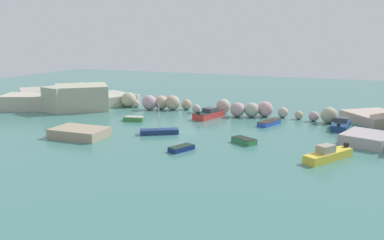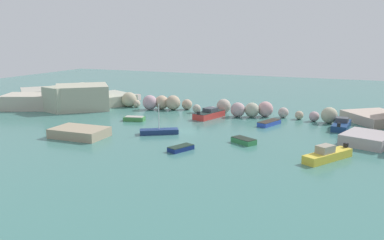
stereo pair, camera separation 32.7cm
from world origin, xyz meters
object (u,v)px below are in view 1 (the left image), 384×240
moored_boat_1 (209,114)px  moored_boat_5 (341,125)px  moored_boat_3 (328,155)px  moored_boat_4 (269,123)px  moored_boat_6 (134,119)px  moored_boat_2 (181,148)px  moored_boat_0 (159,131)px  moored_boat_7 (244,141)px  stone_dock (80,133)px

moored_boat_1 → moored_boat_5: 20.39m
moored_boat_3 → moored_boat_4: bearing=-115.3°
moored_boat_1 → moored_boat_6: size_ratio=1.83×
moored_boat_2 → moored_boat_4: (6.53, 17.66, 0.05)m
moored_boat_0 → moored_boat_6: bearing=109.1°
moored_boat_0 → moored_boat_6: (-7.62, 6.11, -0.01)m
moored_boat_4 → moored_boat_7: 11.64m
stone_dock → moored_boat_6: bearing=83.6°
moored_boat_0 → moored_boat_4: bearing=9.8°
stone_dock → moored_boat_1: size_ratio=1.11×
moored_boat_5 → moored_boat_6: bearing=107.2°
moored_boat_6 → moored_boat_1: bearing=20.8°
moored_boat_0 → moored_boat_2: (6.17, -6.23, -0.06)m
moored_boat_4 → moored_boat_6: 21.01m
moored_boat_1 → moored_boat_4: (10.25, -1.49, -0.30)m
stone_dock → moored_boat_4: stone_dock is taller
stone_dock → moored_boat_7: (21.04, 5.50, -0.28)m
moored_boat_6 → moored_boat_7: bearing=-31.0°
moored_boat_6 → stone_dock: bearing=-109.6°
moored_boat_7 → moored_boat_4: bearing=-63.8°
moored_boat_0 → moored_boat_2: 8.77m
moored_boat_1 → moored_boat_3: bearing=-113.6°
moored_boat_1 → moored_boat_2: size_ratio=1.85×
moored_boat_2 → moored_boat_4: bearing=2.8°
moored_boat_1 → moored_boat_6: moored_boat_1 is taller
moored_boat_4 → moored_boat_5: moored_boat_5 is taller
moored_boat_0 → moored_boat_7: 12.10m
moored_boat_0 → moored_boat_3: moored_boat_0 is taller
stone_dock → moored_boat_6: 11.88m
stone_dock → moored_boat_7: bearing=14.6°
stone_dock → moored_boat_5: (31.79, 19.12, -0.07)m
moored_boat_6 → moored_boat_4: bearing=1.4°
moored_boat_4 → moored_boat_2: bearing=178.7°
moored_boat_0 → moored_boat_2: size_ratio=1.53×
moored_boat_6 → moored_boat_5: bearing=0.3°
moored_boat_7 → moored_boat_1: bearing=-24.5°
moored_boat_1 → moored_boat_2: moored_boat_1 is taller
moored_boat_2 → moored_boat_4: size_ratio=0.73×
moored_boat_2 → moored_boat_4: moored_boat_4 is taller
moored_boat_1 → stone_dock: bearing=164.1°
stone_dock → moored_boat_3: (31.37, 2.35, -0.00)m
moored_boat_0 → moored_boat_5: (22.84, 13.43, 0.20)m
moored_boat_3 → moored_boat_4: (-9.72, 14.77, -0.28)m
moored_boat_3 → moored_boat_4: moored_boat_3 is taller
moored_boat_1 → moored_boat_4: moored_boat_1 is taller
moored_boat_5 → moored_boat_7: bearing=145.5°
moored_boat_0 → moored_boat_1: bearing=47.0°
stone_dock → moored_boat_6: size_ratio=2.03×
moored_boat_0 → moored_boat_3: size_ratio=0.80×
moored_boat_0 → moored_boat_4: (12.70, 11.43, -0.01)m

